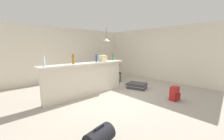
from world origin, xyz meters
name	(u,v)px	position (x,y,z in m)	size (l,w,h in m)	color
ground_plane	(112,93)	(0.00, 0.00, -0.03)	(13.00, 13.00, 0.05)	#ADA393
wall_back	(71,54)	(0.00, 3.05, 1.25)	(6.60, 0.10, 2.50)	silver
wall_right	(152,54)	(3.05, 0.30, 1.25)	(0.10, 6.00, 2.50)	silver
partition_half_wall	(87,80)	(-0.80, 0.35, 0.52)	(2.80, 0.20, 1.03)	silver
bar_countertop	(86,64)	(-0.80, 0.35, 1.06)	(2.96, 0.40, 0.05)	white
bottle_clear	(44,62)	(-2.08, 0.34, 1.22)	(0.06, 0.06, 0.26)	silver
bottle_amber	(73,59)	(-1.26, 0.31, 1.23)	(0.07, 0.07, 0.29)	#9E661E
bottle_blue	(96,58)	(-0.34, 0.42, 1.21)	(0.06, 0.06, 0.25)	#284C89
bottle_green	(113,57)	(0.44, 0.41, 1.20)	(0.07, 0.07, 0.23)	#2D6B38
grocery_bag	(103,58)	(-0.13, 0.33, 1.19)	(0.26, 0.18, 0.22)	beige
dining_table	(106,67)	(1.16, 1.66, 0.65)	(1.10, 0.80, 0.74)	#332319
dining_chair_near_partition	(114,71)	(1.14, 1.06, 0.52)	(0.47, 0.47, 0.93)	black
pendant_lamp	(106,40)	(1.21, 1.71, 1.95)	(0.34, 0.34, 0.67)	black
suitcase_flat_charcoal	(137,86)	(1.04, -0.31, 0.11)	(0.69, 0.89, 0.22)	#38383D
duffel_bag_black	(99,137)	(-1.97, -1.85, 0.15)	(0.52, 0.38, 0.34)	black
backpack_red	(175,94)	(0.88, -1.82, 0.20)	(0.29, 0.26, 0.42)	red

